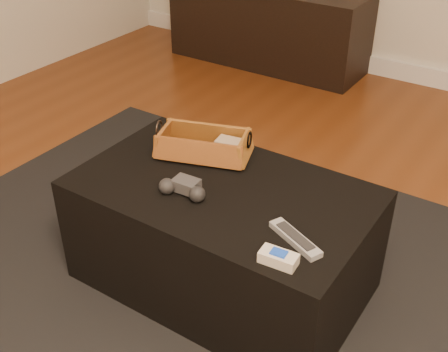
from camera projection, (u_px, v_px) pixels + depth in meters
The scene contains 9 objects.
media_cabinet at pixel (268, 25), 3.89m from camera, with size 1.37×0.45×0.54m, color black.
area_rug at pixel (215, 289), 2.07m from camera, with size 2.60×2.00×0.01m, color black.
ottoman at pixel (222, 236), 1.99m from camera, with size 1.00×0.60×0.42m, color black.
tv_remote at pixel (198, 152), 2.03m from camera, with size 0.18×0.04×0.02m, color black.
cloth_bundle at pixel (229, 146), 2.03m from camera, with size 0.09×0.06×0.05m, color tan.
wicker_basket at pixel (204, 146), 2.03m from camera, with size 0.38×0.27×0.12m.
game_controller at pixel (184, 188), 1.82m from camera, with size 0.17×0.10×0.05m.
silver_remote at pixel (295, 238), 1.63m from camera, with size 0.20×0.12×0.02m.
cream_gadget at pixel (279, 258), 1.54m from camera, with size 0.11×0.06×0.04m.
Camera 1 is at (0.64, -0.86, 1.47)m, focal length 45.00 mm.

